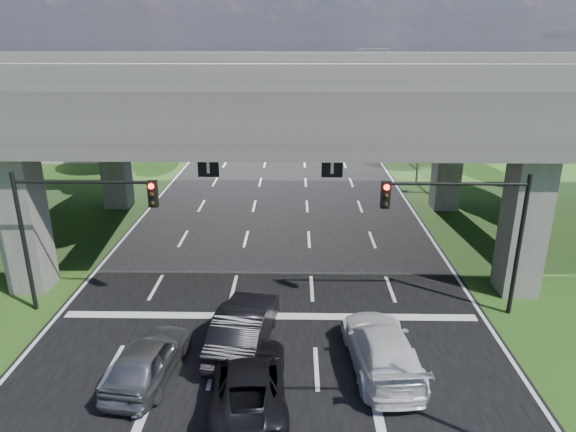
{
  "coord_description": "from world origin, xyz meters",
  "views": [
    {
      "loc": [
        1.06,
        -15.11,
        10.99
      ],
      "look_at": [
        0.69,
        6.76,
        3.28
      ],
      "focal_mm": 32.0,
      "sensor_mm": 36.0,
      "label": 1
    }
  ],
  "objects_px": {
    "car_white": "(382,348)",
    "streetlight_beyond": "(383,88)",
    "signal_right": "(468,219)",
    "signal_left": "(73,217)",
    "streetlight_far": "(417,108)",
    "car_silver": "(148,359)",
    "car_dark": "(244,326)",
    "car_trailing": "(249,379)"
  },
  "relations": [
    {
      "from": "car_white",
      "to": "streetlight_beyond",
      "type": "bearing_deg",
      "value": -103.54
    },
    {
      "from": "signal_right",
      "to": "streetlight_beyond",
      "type": "distance_m",
      "value": 36.17
    },
    {
      "from": "signal_right",
      "to": "signal_left",
      "type": "bearing_deg",
      "value": 180.0
    },
    {
      "from": "streetlight_far",
      "to": "car_silver",
      "type": "relative_size",
      "value": 2.28
    },
    {
      "from": "car_silver",
      "to": "car_dark",
      "type": "xyz_separation_m",
      "value": [
        3.04,
        1.94,
        0.1
      ]
    },
    {
      "from": "car_dark",
      "to": "car_trailing",
      "type": "relative_size",
      "value": 1.01
    },
    {
      "from": "signal_left",
      "to": "car_dark",
      "type": "distance_m",
      "value": 8.16
    },
    {
      "from": "signal_left",
      "to": "car_white",
      "type": "distance_m",
      "value": 12.92
    },
    {
      "from": "signal_left",
      "to": "car_silver",
      "type": "bearing_deg",
      "value": -49.19
    },
    {
      "from": "signal_right",
      "to": "car_white",
      "type": "relative_size",
      "value": 1.13
    },
    {
      "from": "signal_right",
      "to": "streetlight_far",
      "type": "distance_m",
      "value": 20.25
    },
    {
      "from": "car_silver",
      "to": "signal_left",
      "type": "bearing_deg",
      "value": -41.32
    },
    {
      "from": "signal_right",
      "to": "car_silver",
      "type": "xyz_separation_m",
      "value": [
        -11.7,
        -4.57,
        -3.41
      ]
    },
    {
      "from": "car_dark",
      "to": "car_silver",
      "type": "bearing_deg",
      "value": 39.8
    },
    {
      "from": "signal_left",
      "to": "car_white",
      "type": "xyz_separation_m",
      "value": [
        11.87,
        -3.83,
        -3.39
      ]
    },
    {
      "from": "car_dark",
      "to": "streetlight_far",
      "type": "bearing_deg",
      "value": -108.47
    },
    {
      "from": "car_white",
      "to": "car_dark",
      "type": "bearing_deg",
      "value": -18.71
    },
    {
      "from": "signal_left",
      "to": "car_silver",
      "type": "height_order",
      "value": "signal_left"
    },
    {
      "from": "car_white",
      "to": "signal_left",
      "type": "bearing_deg",
      "value": -22.79
    },
    {
      "from": "signal_left",
      "to": "car_white",
      "type": "relative_size",
      "value": 1.13
    },
    {
      "from": "signal_right",
      "to": "car_dark",
      "type": "relative_size",
      "value": 1.17
    },
    {
      "from": "streetlight_far",
      "to": "streetlight_beyond",
      "type": "xyz_separation_m",
      "value": [
        0.0,
        16.0,
        0.0
      ]
    },
    {
      "from": "signal_right",
      "to": "car_trailing",
      "type": "distance_m",
      "value": 10.5
    },
    {
      "from": "streetlight_far",
      "to": "signal_left",
      "type": "bearing_deg",
      "value": -131.78
    },
    {
      "from": "car_silver",
      "to": "streetlight_far",
      "type": "bearing_deg",
      "value": -111.7
    },
    {
      "from": "signal_right",
      "to": "signal_left",
      "type": "height_order",
      "value": "same"
    },
    {
      "from": "car_white",
      "to": "streetlight_far",
      "type": "bearing_deg",
      "value": -109.14
    },
    {
      "from": "signal_left",
      "to": "car_silver",
      "type": "relative_size",
      "value": 1.37
    },
    {
      "from": "signal_left",
      "to": "streetlight_beyond",
      "type": "distance_m",
      "value": 40.3
    },
    {
      "from": "car_white",
      "to": "car_trailing",
      "type": "distance_m",
      "value": 4.76
    },
    {
      "from": "streetlight_beyond",
      "to": "car_white",
      "type": "relative_size",
      "value": 1.88
    },
    {
      "from": "signal_left",
      "to": "car_dark",
      "type": "height_order",
      "value": "signal_left"
    },
    {
      "from": "signal_right",
      "to": "car_white",
      "type": "height_order",
      "value": "signal_right"
    },
    {
      "from": "car_white",
      "to": "car_trailing",
      "type": "height_order",
      "value": "car_white"
    },
    {
      "from": "signal_right",
      "to": "car_silver",
      "type": "relative_size",
      "value": 1.37
    },
    {
      "from": "car_silver",
      "to": "car_trailing",
      "type": "distance_m",
      "value": 3.61
    },
    {
      "from": "car_dark",
      "to": "car_white",
      "type": "relative_size",
      "value": 0.97
    },
    {
      "from": "signal_right",
      "to": "car_trailing",
      "type": "height_order",
      "value": "signal_right"
    },
    {
      "from": "streetlight_beyond",
      "to": "car_white",
      "type": "height_order",
      "value": "streetlight_beyond"
    },
    {
      "from": "signal_right",
      "to": "car_dark",
      "type": "distance_m",
      "value": 9.64
    },
    {
      "from": "signal_right",
      "to": "signal_left",
      "type": "xyz_separation_m",
      "value": [
        -15.65,
        0.0,
        0.0
      ]
    },
    {
      "from": "signal_right",
      "to": "signal_left",
      "type": "distance_m",
      "value": 15.65
    }
  ]
}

